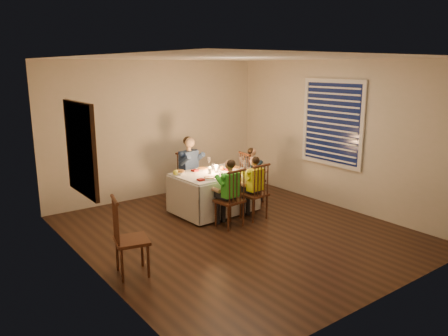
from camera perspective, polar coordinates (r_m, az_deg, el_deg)
ground at (r=6.80m, az=1.75°, el=-8.28°), size 5.00×5.00×0.00m
wall_left at (r=5.37m, az=-17.34°, el=-0.21°), size 0.02×5.00×2.60m
wall_right at (r=8.02m, az=14.56°, el=4.24°), size 0.02×5.00×2.60m
wall_back at (r=8.51m, az=-8.73°, el=5.01°), size 4.50×0.02×2.60m
ceiling at (r=6.33m, az=1.92°, el=14.19°), size 5.00×5.00×0.00m
dining_table at (r=7.54m, az=-1.35°, el=-2.12°), size 1.39×1.03×0.67m
chair_adult at (r=8.23m, az=-4.39°, el=-4.45°), size 0.46×0.45×0.95m
chair_near_left at (r=7.01m, az=0.70°, el=-7.60°), size 0.42×0.41×0.95m
chair_near_right at (r=7.37m, az=3.85°, el=-6.58°), size 0.41×0.40×0.95m
chair_end at (r=8.26m, az=3.64°, el=-4.37°), size 0.42×0.43×0.95m
chair_extra at (r=5.62m, az=-11.76°, el=-13.37°), size 0.47×0.49×0.99m
adult at (r=8.23m, az=-4.39°, el=-4.45°), size 0.53×0.50×1.24m
child_green at (r=7.01m, az=0.70°, el=-7.60°), size 0.39×0.37×1.09m
child_yellow at (r=7.37m, az=3.85°, el=-6.58°), size 0.37×0.34×1.06m
child_teal at (r=8.26m, az=3.64°, el=-4.37°), size 0.34×0.36×1.03m
setting_adult at (r=7.72m, az=-2.76°, el=-0.16°), size 0.27×0.27×0.02m
setting_green at (r=7.10m, az=-1.89°, el=-1.34°), size 0.27×0.27×0.02m
setting_yellow at (r=7.44m, az=1.89°, el=-0.66°), size 0.27×0.27×0.02m
setting_teal at (r=7.78m, az=1.52°, el=-0.05°), size 0.27×0.27×0.02m
candle_left at (r=7.43m, az=-1.85°, el=-0.36°), size 0.06×0.06×0.10m
candle_right at (r=7.51m, az=-1.05°, el=-0.21°), size 0.06×0.06×0.10m
squash at (r=7.37m, az=-6.34°, el=-0.60°), size 0.09×0.09×0.09m
orange_fruit at (r=7.65m, az=-0.26°, el=-0.03°), size 0.08×0.08×0.08m
serving_bowl at (r=7.43m, az=-5.77°, el=-0.64°), size 0.26×0.26×0.05m
wall_mirror at (r=5.62m, az=-18.19°, el=2.39°), size 0.06×0.95×1.15m
window_blinds at (r=8.02m, az=13.89°, el=5.72°), size 0.07×1.34×1.54m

